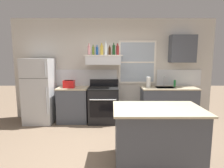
{
  "coord_description": "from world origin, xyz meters",
  "views": [
    {
      "loc": [
        -0.03,
        -2.95,
        1.71
      ],
      "look_at": [
        -0.05,
        1.2,
        1.1
      ],
      "focal_mm": 30.34,
      "sensor_mm": 36.0,
      "label": 1
    }
  ],
  "objects_px": {
    "paper_towel_roll": "(149,82)",
    "dish_soap_bottle": "(176,83)",
    "refrigerator": "(41,91)",
    "bottle_blue_liqueur": "(98,51)",
    "bottle_dark_green_wine": "(115,50)",
    "bottle_clear_tall": "(107,49)",
    "bottle_rose_pink": "(90,50)",
    "toaster": "(70,84)",
    "bottle_champagne_gold_foil": "(103,50)",
    "bottle_olive_oil_square": "(94,51)",
    "bottle_brown_stout": "(111,51)",
    "kitchen_island": "(158,135)",
    "bottle_red_label_wine": "(118,50)",
    "stove_range": "(104,104)"
  },
  "relations": [
    {
      "from": "bottle_blue_liqueur",
      "to": "dish_soap_bottle",
      "type": "xyz_separation_m",
      "value": [
        2.04,
        0.05,
        -0.85
      ]
    },
    {
      "from": "bottle_clear_tall",
      "to": "toaster",
      "type": "bearing_deg",
      "value": -174.63
    },
    {
      "from": "bottle_blue_liqueur",
      "to": "bottle_clear_tall",
      "type": "distance_m",
      "value": 0.23
    },
    {
      "from": "refrigerator",
      "to": "dish_soap_bottle",
      "type": "relative_size",
      "value": 9.2
    },
    {
      "from": "refrigerator",
      "to": "bottle_rose_pink",
      "type": "distance_m",
      "value": 1.65
    },
    {
      "from": "bottle_blue_liqueur",
      "to": "refrigerator",
      "type": "bearing_deg",
      "value": -175.81
    },
    {
      "from": "toaster",
      "to": "bottle_red_label_wine",
      "type": "distance_m",
      "value": 1.51
    },
    {
      "from": "dish_soap_bottle",
      "to": "kitchen_island",
      "type": "height_order",
      "value": "dish_soap_bottle"
    },
    {
      "from": "bottle_rose_pink",
      "to": "dish_soap_bottle",
      "type": "distance_m",
      "value": 2.41
    },
    {
      "from": "bottle_blue_liqueur",
      "to": "toaster",
      "type": "bearing_deg",
      "value": -171.42
    },
    {
      "from": "bottle_dark_green_wine",
      "to": "paper_towel_roll",
      "type": "distance_m",
      "value": 1.22
    },
    {
      "from": "paper_towel_roll",
      "to": "refrigerator",
      "type": "bearing_deg",
      "value": -178.77
    },
    {
      "from": "bottle_blue_liqueur",
      "to": "bottle_brown_stout",
      "type": "xyz_separation_m",
      "value": [
        0.32,
        0.01,
        -0.01
      ]
    },
    {
      "from": "toaster",
      "to": "paper_towel_roll",
      "type": "distance_m",
      "value": 2.05
    },
    {
      "from": "bottle_champagne_gold_foil",
      "to": "bottle_olive_oil_square",
      "type": "bearing_deg",
      "value": 175.75
    },
    {
      "from": "bottle_red_label_wine",
      "to": "refrigerator",
      "type": "bearing_deg",
      "value": -177.34
    },
    {
      "from": "bottle_rose_pink",
      "to": "paper_towel_roll",
      "type": "xyz_separation_m",
      "value": [
        1.53,
        -0.05,
        -0.82
      ]
    },
    {
      "from": "refrigerator",
      "to": "kitchen_island",
      "type": "height_order",
      "value": "refrigerator"
    },
    {
      "from": "bottle_clear_tall",
      "to": "paper_towel_roll",
      "type": "bearing_deg",
      "value": -1.49
    },
    {
      "from": "bottle_olive_oil_square",
      "to": "bottle_dark_green_wine",
      "type": "height_order",
      "value": "bottle_dark_green_wine"
    },
    {
      "from": "toaster",
      "to": "bottle_blue_liqueur",
      "type": "height_order",
      "value": "bottle_blue_liqueur"
    },
    {
      "from": "refrigerator",
      "to": "bottle_champagne_gold_foil",
      "type": "xyz_separation_m",
      "value": [
        1.61,
        0.07,
        1.04
      ]
    },
    {
      "from": "refrigerator",
      "to": "stove_range",
      "type": "relative_size",
      "value": 1.52
    },
    {
      "from": "refrigerator",
      "to": "bottle_clear_tall",
      "type": "bearing_deg",
      "value": 2.98
    },
    {
      "from": "bottle_dark_green_wine",
      "to": "bottle_red_label_wine",
      "type": "distance_m",
      "value": 0.1
    },
    {
      "from": "bottle_clear_tall",
      "to": "bottle_brown_stout",
      "type": "bearing_deg",
      "value": 17.12
    },
    {
      "from": "bottle_olive_oil_square",
      "to": "stove_range",
      "type": "bearing_deg",
      "value": -13.93
    },
    {
      "from": "bottle_clear_tall",
      "to": "bottle_rose_pink",
      "type": "bearing_deg",
      "value": 177.36
    },
    {
      "from": "refrigerator",
      "to": "bottle_clear_tall",
      "type": "relative_size",
      "value": 4.92
    },
    {
      "from": "refrigerator",
      "to": "bottle_blue_liqueur",
      "type": "relative_size",
      "value": 6.64
    },
    {
      "from": "refrigerator",
      "to": "bottle_blue_liqueur",
      "type": "distance_m",
      "value": 1.81
    },
    {
      "from": "bottle_rose_pink",
      "to": "bottle_champagne_gold_foil",
      "type": "height_order",
      "value": "bottle_champagne_gold_foil"
    },
    {
      "from": "bottle_champagne_gold_foil",
      "to": "bottle_clear_tall",
      "type": "height_order",
      "value": "bottle_clear_tall"
    },
    {
      "from": "stove_range",
      "to": "bottle_champagne_gold_foil",
      "type": "distance_m",
      "value": 1.4
    },
    {
      "from": "stove_range",
      "to": "bottle_dark_green_wine",
      "type": "distance_m",
      "value": 1.43
    },
    {
      "from": "toaster",
      "to": "kitchen_island",
      "type": "bearing_deg",
      "value": -46.43
    },
    {
      "from": "bottle_rose_pink",
      "to": "refrigerator",
      "type": "bearing_deg",
      "value": -175.15
    },
    {
      "from": "bottle_olive_oil_square",
      "to": "bottle_red_label_wine",
      "type": "relative_size",
      "value": 0.87
    },
    {
      "from": "refrigerator",
      "to": "toaster",
      "type": "distance_m",
      "value": 0.79
    },
    {
      "from": "toaster",
      "to": "bottle_dark_green_wine",
      "type": "xyz_separation_m",
      "value": [
        1.15,
        0.07,
        0.86
      ]
    },
    {
      "from": "paper_towel_roll",
      "to": "dish_soap_bottle",
      "type": "distance_m",
      "value": 0.72
    },
    {
      "from": "bottle_brown_stout",
      "to": "dish_soap_bottle",
      "type": "height_order",
      "value": "bottle_brown_stout"
    },
    {
      "from": "refrigerator",
      "to": "bottle_dark_green_wine",
      "type": "bearing_deg",
      "value": 1.98
    },
    {
      "from": "toaster",
      "to": "bottle_dark_green_wine",
      "type": "distance_m",
      "value": 1.44
    },
    {
      "from": "kitchen_island",
      "to": "paper_towel_roll",
      "type": "bearing_deg",
      "value": 83.5
    },
    {
      "from": "bottle_rose_pink",
      "to": "dish_soap_bottle",
      "type": "relative_size",
      "value": 1.6
    },
    {
      "from": "bottle_clear_tall",
      "to": "dish_soap_bottle",
      "type": "relative_size",
      "value": 1.87
    },
    {
      "from": "paper_towel_roll",
      "to": "bottle_champagne_gold_foil",
      "type": "bearing_deg",
      "value": 179.48
    },
    {
      "from": "toaster",
      "to": "bottle_rose_pink",
      "type": "relative_size",
      "value": 1.03
    },
    {
      "from": "bottle_champagne_gold_foil",
      "to": "paper_towel_roll",
      "type": "xyz_separation_m",
      "value": [
        1.21,
        -0.01,
        -0.82
      ]
    }
  ]
}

